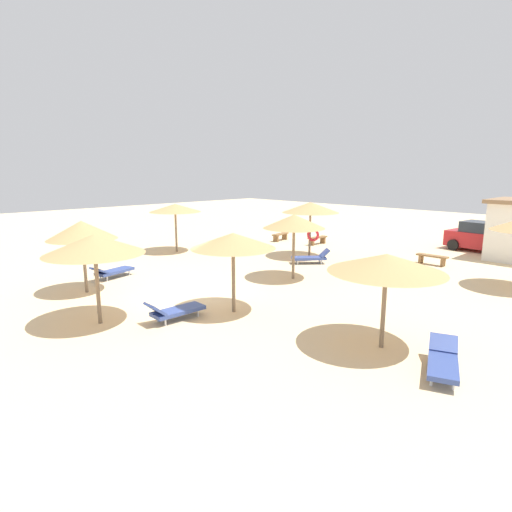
{
  "coord_description": "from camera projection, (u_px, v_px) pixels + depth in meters",
  "views": [
    {
      "loc": [
        11.97,
        -8.52,
        4.61
      ],
      "look_at": [
        0.0,
        3.0,
        1.2
      ],
      "focal_mm": 29.3,
      "sensor_mm": 36.0,
      "label": 1
    }
  ],
  "objects": [
    {
      "name": "lounger_1",
      "position": [
        443.0,
        360.0,
        9.63
      ],
      "size": [
        1.32,
        2.01,
        0.63
      ],
      "color": "#33478C",
      "rests_on": "ground"
    },
    {
      "name": "parasol_0",
      "position": [
        311.0,
        208.0,
        22.18
      ],
      "size": [
        3.03,
        3.03,
        2.97
      ],
      "color": "#75604C",
      "rests_on": "ground"
    },
    {
      "name": "lounger_3",
      "position": [
        174.0,
        311.0,
        13.04
      ],
      "size": [
        0.67,
        1.9,
        0.72
      ],
      "color": "#33478C",
      "rests_on": "ground"
    },
    {
      "name": "parasol_7",
      "position": [
        175.0,
        208.0,
        23.67
      ],
      "size": [
        2.91,
        2.91,
        2.76
      ],
      "color": "#75604C",
      "rests_on": "ground"
    },
    {
      "name": "lounger_0",
      "position": [
        311.0,
        257.0,
        21.03
      ],
      "size": [
        1.7,
        1.85,
        0.75
      ],
      "color": "#33478C",
      "rests_on": "ground"
    },
    {
      "name": "lounger_2",
      "position": [
        112.0,
        271.0,
        18.17
      ],
      "size": [
        1.09,
        2.01,
        0.64
      ],
      "color": "#33478C",
      "rests_on": "ground"
    },
    {
      "name": "parked_car",
      "position": [
        484.0,
        238.0,
        24.0
      ],
      "size": [
        4.13,
        2.26,
        1.72
      ],
      "color": "#B21E23",
      "rests_on": "ground"
    },
    {
      "name": "parasol_2",
      "position": [
        82.0,
        230.0,
        15.65
      ],
      "size": [
        2.56,
        2.56,
        2.77
      ],
      "color": "#75604C",
      "rests_on": "ground"
    },
    {
      "name": "bench_1",
      "position": [
        317.0,
        239.0,
        26.47
      ],
      "size": [
        0.45,
        1.51,
        0.49
      ],
      "color": "brown",
      "rests_on": "ground"
    },
    {
      "name": "parasol_3",
      "position": [
        233.0,
        241.0,
        13.41
      ],
      "size": [
        2.76,
        2.76,
        2.65
      ],
      "color": "#75604C",
      "rests_on": "ground"
    },
    {
      "name": "bench_0",
      "position": [
        432.0,
        258.0,
        20.73
      ],
      "size": [
        1.51,
        0.42,
        0.49
      ],
      "color": "brown",
      "rests_on": "ground"
    },
    {
      "name": "bench_2",
      "position": [
        280.0,
        236.0,
        27.88
      ],
      "size": [
        0.68,
        1.55,
        0.49
      ],
      "color": "brown",
      "rests_on": "ground"
    },
    {
      "name": "parasol_4",
      "position": [
        294.0,
        222.0,
        17.64
      ],
      "size": [
        2.63,
        2.63,
        2.79
      ],
      "color": "#75604C",
      "rests_on": "ground"
    },
    {
      "name": "ground_plane",
      "position": [
        197.0,
        300.0,
        15.16
      ],
      "size": [
        80.0,
        80.0,
        0.0
      ],
      "primitive_type": "plane",
      "color": "beige"
    },
    {
      "name": "parasol_1",
      "position": [
        386.0,
        263.0,
        10.65
      ],
      "size": [
        3.0,
        3.0,
        2.53
      ],
      "color": "#75604C",
      "rests_on": "ground"
    },
    {
      "name": "parasol_5",
      "position": [
        94.0,
        244.0,
        12.36
      ],
      "size": [
        2.95,
        2.95,
        2.76
      ],
      "color": "#75604C",
      "rests_on": "ground"
    }
  ]
}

